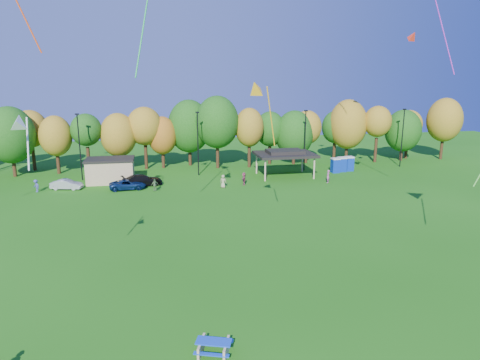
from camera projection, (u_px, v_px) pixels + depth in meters
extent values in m
plane|color=#19600F|center=(237.00, 334.00, 23.24)|extent=(160.00, 160.00, 0.00)
cylinder|color=black|center=(14.00, 164.00, 60.51)|extent=(0.50, 0.50, 3.56)
ellipsoid|color=#144C0F|center=(10.00, 135.00, 59.56)|extent=(6.62, 6.62, 8.00)
cylinder|color=black|center=(34.00, 158.00, 64.67)|extent=(0.50, 0.50, 3.79)
ellipsoid|color=olive|center=(30.00, 129.00, 63.65)|extent=(4.94, 4.94, 5.58)
cylinder|color=black|center=(58.00, 162.00, 62.40)|extent=(0.50, 0.50, 3.34)
ellipsoid|color=olive|center=(55.00, 136.00, 61.51)|extent=(4.61, 4.61, 5.88)
cylinder|color=black|center=(89.00, 160.00, 63.01)|extent=(0.50, 0.50, 3.82)
ellipsoid|color=#144C0F|center=(86.00, 130.00, 61.98)|extent=(4.43, 4.43, 4.73)
cylinder|color=black|center=(120.00, 160.00, 64.53)|extent=(0.50, 0.50, 3.25)
ellipsoid|color=olive|center=(118.00, 135.00, 63.66)|extent=(5.33, 5.33, 6.53)
cylinder|color=black|center=(146.00, 156.00, 65.73)|extent=(0.50, 0.50, 3.96)
ellipsoid|color=olive|center=(144.00, 126.00, 64.67)|extent=(5.31, 5.31, 5.82)
cylinder|color=black|center=(163.00, 158.00, 66.59)|extent=(0.50, 0.50, 3.05)
ellipsoid|color=#995914|center=(162.00, 135.00, 65.77)|extent=(4.54, 4.54, 5.87)
cylinder|color=black|center=(190.00, 154.00, 68.45)|extent=(0.50, 0.50, 3.77)
ellipsoid|color=#144C0F|center=(189.00, 126.00, 67.44)|extent=(6.69, 6.69, 8.35)
cylinder|color=black|center=(218.00, 154.00, 66.30)|extent=(0.50, 0.50, 4.28)
ellipsoid|color=#144C0F|center=(217.00, 122.00, 65.15)|extent=(6.64, 6.64, 8.01)
cylinder|color=black|center=(249.00, 155.00, 66.99)|extent=(0.50, 0.50, 3.76)
ellipsoid|color=olive|center=(249.00, 127.00, 65.98)|extent=(4.49, 4.49, 6.02)
cylinder|color=black|center=(270.00, 153.00, 69.71)|extent=(0.50, 0.50, 3.43)
ellipsoid|color=#144C0F|center=(270.00, 129.00, 68.79)|extent=(4.77, 4.77, 5.63)
cylinder|color=black|center=(294.00, 155.00, 69.67)|extent=(0.50, 0.50, 2.95)
ellipsoid|color=#144C0F|center=(294.00, 134.00, 68.88)|extent=(6.14, 6.14, 7.54)
cylinder|color=black|center=(306.00, 152.00, 70.48)|extent=(0.50, 0.50, 3.52)
ellipsoid|color=olive|center=(307.00, 127.00, 69.54)|extent=(4.78, 4.78, 5.53)
cylinder|color=black|center=(334.00, 150.00, 73.15)|extent=(0.50, 0.50, 3.39)
ellipsoid|color=#144C0F|center=(335.00, 127.00, 72.24)|extent=(4.54, 4.54, 5.46)
cylinder|color=black|center=(346.00, 150.00, 72.20)|extent=(0.50, 0.50, 3.72)
ellipsoid|color=olive|center=(348.00, 124.00, 71.21)|extent=(6.32, 6.32, 8.24)
cylinder|color=black|center=(376.00, 150.00, 71.11)|extent=(0.50, 0.50, 4.06)
ellipsoid|color=olive|center=(378.00, 121.00, 70.02)|extent=(4.50, 4.50, 5.13)
cylinder|color=black|center=(401.00, 152.00, 72.69)|extent=(0.50, 0.50, 3.05)
ellipsoid|color=#144C0F|center=(403.00, 131.00, 71.88)|extent=(5.97, 5.97, 7.05)
cylinder|color=black|center=(406.00, 148.00, 74.48)|extent=(0.50, 0.50, 3.55)
ellipsoid|color=olive|center=(409.00, 124.00, 73.52)|extent=(4.60, 4.60, 4.99)
cylinder|color=black|center=(442.00, 147.00, 73.71)|extent=(0.50, 0.50, 4.07)
ellipsoid|color=olive|center=(445.00, 120.00, 72.62)|extent=(5.83, 5.83, 7.42)
cylinder|color=black|center=(80.00, 148.00, 57.73)|extent=(0.16, 0.16, 9.00)
cube|color=black|center=(77.00, 114.00, 56.70)|extent=(0.50, 0.25, 0.18)
cylinder|color=black|center=(198.00, 144.00, 60.77)|extent=(0.16, 0.16, 9.00)
cube|color=black|center=(197.00, 112.00, 59.74)|extent=(0.50, 0.25, 0.18)
cylinder|color=black|center=(305.00, 141.00, 63.80)|extent=(0.16, 0.16, 9.00)
cube|color=black|center=(306.00, 111.00, 62.77)|extent=(0.50, 0.25, 0.18)
cylinder|color=black|center=(402.00, 138.00, 66.84)|extent=(0.16, 0.16, 9.00)
cube|color=black|center=(405.00, 109.00, 65.81)|extent=(0.50, 0.25, 0.18)
cube|color=tan|center=(111.00, 171.00, 57.27)|extent=(6.00, 4.00, 3.00)
cube|color=black|center=(110.00, 159.00, 56.90)|extent=(6.30, 4.30, 0.25)
cylinder|color=tan|center=(265.00, 170.00, 57.82)|extent=(0.24, 0.24, 3.00)
cylinder|color=tan|center=(314.00, 168.00, 59.15)|extent=(0.24, 0.24, 3.00)
cylinder|color=tan|center=(257.00, 163.00, 62.59)|extent=(0.24, 0.24, 3.00)
cylinder|color=tan|center=(302.00, 162.00, 63.92)|extent=(0.24, 0.24, 3.00)
cube|color=black|center=(285.00, 154.00, 60.49)|extent=(8.20, 6.20, 0.35)
cube|color=black|center=(285.00, 152.00, 60.40)|extent=(5.00, 3.50, 0.45)
cube|color=#0C2E9D|center=(335.00, 166.00, 63.26)|extent=(1.10, 1.10, 2.00)
cube|color=silver|center=(336.00, 159.00, 63.01)|extent=(1.15, 1.15, 0.18)
cube|color=#0C2E9D|center=(342.00, 165.00, 64.00)|extent=(1.10, 1.10, 2.00)
cube|color=silver|center=(342.00, 158.00, 63.75)|extent=(1.15, 1.15, 0.18)
cube|color=#0C2E9D|center=(349.00, 164.00, 64.54)|extent=(1.10, 1.10, 2.00)
cube|color=silver|center=(350.00, 157.00, 64.29)|extent=(1.15, 1.15, 0.18)
cube|color=tan|center=(201.00, 347.00, 21.52)|extent=(0.59, 1.39, 0.71)
cube|color=tan|center=(226.00, 349.00, 21.35)|extent=(0.59, 1.39, 0.71)
cube|color=blue|center=(214.00, 341.00, 21.35)|extent=(1.92, 1.29, 0.06)
cube|color=blue|center=(211.00, 354.00, 20.83)|extent=(1.76, 0.82, 0.05)
cube|color=blue|center=(216.00, 340.00, 22.01)|extent=(1.76, 0.82, 0.05)
imported|color=#A9AAAF|center=(66.00, 184.00, 53.69)|extent=(4.02, 2.11, 1.26)
imported|color=navy|center=(128.00, 185.00, 53.62)|extent=(4.64, 2.42, 1.25)
imported|color=black|center=(142.00, 180.00, 55.41)|extent=(5.52, 3.35, 1.50)
imported|color=tan|center=(223.00, 181.00, 54.30)|extent=(1.00, 0.89, 1.71)
imported|color=#C05A9B|center=(328.00, 176.00, 57.02)|extent=(0.70, 0.76, 1.74)
imported|color=#41498F|center=(36.00, 186.00, 52.30)|extent=(1.11, 1.14, 1.57)
imported|color=#648853|center=(155.00, 185.00, 52.80)|extent=(0.97, 0.60, 1.54)
imported|color=#9A405A|center=(244.00, 179.00, 55.84)|extent=(0.94, 1.64, 1.68)
cylinder|color=green|center=(143.00, 30.00, 29.92)|extent=(1.43, 2.15, 6.61)
cone|color=#FFAE1A|center=(256.00, 87.00, 33.63)|extent=(2.07, 2.14, 1.69)
cylinder|color=#FFAE1A|center=(271.00, 117.00, 33.20)|extent=(1.20, 1.47, 4.73)
cone|color=white|center=(18.00, 121.00, 22.34)|extent=(1.03, 1.32, 1.25)
cylinder|color=white|center=(28.00, 144.00, 23.52)|extent=(0.20, 1.12, 2.85)
cylinder|color=#CB29DA|center=(443.00, 30.00, 36.71)|extent=(2.76, 0.82, 7.55)
cone|color=red|center=(413.00, 36.00, 45.16)|extent=(1.47, 1.70, 1.41)
cylinder|color=#F54A15|center=(19.00, 5.00, 26.43)|extent=(2.09, 0.68, 5.67)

